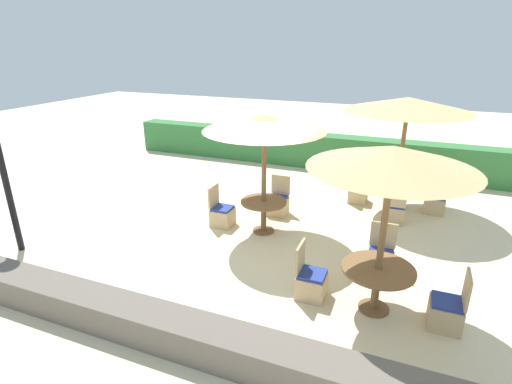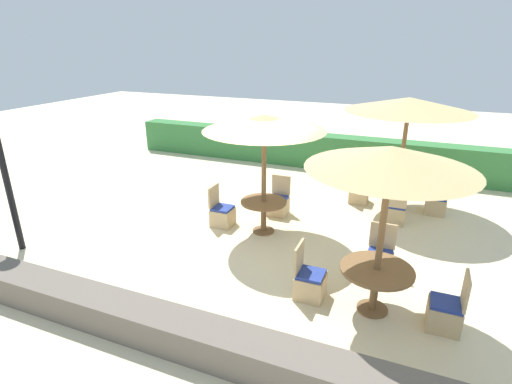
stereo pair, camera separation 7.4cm
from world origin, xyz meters
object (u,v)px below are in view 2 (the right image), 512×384
object	(u,v)px
round_table_front_right	(376,277)
round_table_back_right	(398,187)
parasol_front_right	(391,159)
patio_chair_front_right_west	(309,283)
patio_chair_front_right_north	(379,261)
patio_chair_back_right_south	(395,212)
patio_chair_back_right_west	(358,193)
patio_chair_back_right_north	(397,185)
parasol_center	(264,123)
patio_chair_back_right_east	(436,203)
patio_chair_center_west	(222,214)
parasol_back_right	(409,105)
patio_chair_center_north	(278,204)
patio_chair_front_right_east	(446,313)
round_table_center	(264,208)

from	to	relation	value
round_table_front_right	round_table_back_right	size ratio (longest dim) A/B	1.20
parasol_front_right	patio_chair_front_right_west	distance (m)	2.42
patio_chair_front_right_north	patio_chair_back_right_south	world-z (taller)	same
parasol_front_right	round_table_front_right	distance (m)	1.87
round_table_back_right	patio_chair_back_right_west	size ratio (longest dim) A/B	0.99
round_table_back_right	patio_chair_front_right_west	bearing A→B (deg)	-102.99
patio_chair_front_right_west	patio_chair_back_right_north	world-z (taller)	same
parasol_center	patio_chair_back_right_east	bearing A→B (deg)	35.43
patio_chair_center_west	round_table_back_right	xyz separation A→B (m)	(3.59, 2.61, 0.27)
parasol_front_right	round_table_front_right	world-z (taller)	parasol_front_right
patio_chair_center_west	parasol_back_right	distance (m)	4.99
patio_chair_center_west	patio_chair_back_right_east	world-z (taller)	same
patio_chair_back_right_east	patio_chair_center_west	bearing A→B (deg)	119.59
patio_chair_center_north	patio_chair_center_west	world-z (taller)	same
parasol_front_right	patio_chair_center_north	xyz separation A→B (m)	(-2.59, 2.91, -2.20)
parasol_center	patio_chair_center_west	distance (m)	2.36
parasol_back_right	patio_chair_back_right_south	bearing A→B (deg)	-88.06
patio_chair_front_right_west	round_table_back_right	distance (m)	4.62
patio_chair_front_right_west	patio_chair_front_right_north	size ratio (longest dim) A/B	1.00
round_table_front_right	patio_chair_back_right_north	distance (m)	5.45
round_table_front_right	patio_chair_front_right_west	distance (m)	1.07
round_table_front_right	parasol_back_right	size ratio (longest dim) A/B	0.38
parasol_center	parasol_front_right	bearing A→B (deg)	-36.44
round_table_front_right	parasol_back_right	distance (m)	4.87
parasol_front_right	parasol_back_right	size ratio (longest dim) A/B	0.90
patio_chair_front_right_east	patio_chair_back_right_north	bearing A→B (deg)	10.84
parasol_center	round_table_front_right	bearing A→B (deg)	-36.44
parasol_front_right	patio_chair_front_right_west	world-z (taller)	parasol_front_right
patio_chair_center_west	patio_chair_back_right_north	size ratio (longest dim) A/B	1.00
parasol_front_right	patio_chair_back_right_west	distance (m)	5.02
patio_chair_back_right_north	patio_chair_center_west	bearing A→B (deg)	45.49
patio_chair_center_west	patio_chair_back_right_west	size ratio (longest dim) A/B	1.00
patio_chair_front_right_west	parasol_back_right	world-z (taller)	parasol_back_right
round_table_front_right	patio_chair_back_right_south	bearing A→B (deg)	89.13
patio_chair_center_west	patio_chair_back_right_south	distance (m)	3.97
parasol_back_right	parasol_front_right	bearing A→B (deg)	-90.26
patio_chair_center_north	patio_chair_back_right_west	bearing A→B (deg)	-137.78
parasol_back_right	round_table_back_right	bearing A→B (deg)	45.00
patio_chair_center_north	patio_chair_back_right_east	distance (m)	3.83
parasol_back_right	patio_chair_back_right_north	xyz separation A→B (m)	(-0.05, 0.99, -2.30)
patio_chair_front_right_west	patio_chair_center_north	xyz separation A→B (m)	(-1.57, 2.95, 0.00)
round_table_back_right	patio_chair_back_right_south	distance (m)	1.01
round_table_front_right	round_table_center	world-z (taller)	round_table_front_right
parasol_center	patio_chair_back_right_south	world-z (taller)	parasol_center
patio_chair_front_right_west	patio_chair_back_right_east	size ratio (longest dim) A/B	1.00
patio_chair_front_right_north	patio_chair_back_right_south	size ratio (longest dim) A/B	1.00
round_table_center	patio_chair_center_west	distance (m)	1.03
patio_chair_back_right_east	patio_chair_front_right_west	bearing A→B (deg)	156.22
round_table_back_right	parasol_back_right	bearing A→B (deg)	-135.00
patio_chair_front_right_east	patio_chair_center_north	distance (m)	4.66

